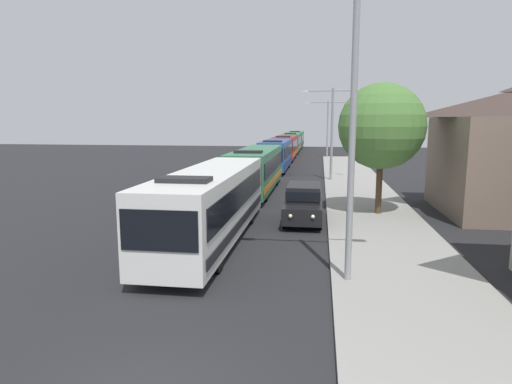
% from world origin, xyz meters
% --- Properties ---
extents(bus_lead, '(2.58, 12.36, 3.21)m').
position_xyz_m(bus_lead, '(-1.30, 10.82, 1.69)').
color(bus_lead, silver).
rests_on(bus_lead, ground_plane).
extents(bus_second_in_line, '(2.58, 12.26, 3.21)m').
position_xyz_m(bus_second_in_line, '(-1.30, 24.08, 1.69)').
color(bus_second_in_line, '#33724C').
rests_on(bus_second_in_line, ground_plane).
extents(bus_middle, '(2.58, 10.83, 3.21)m').
position_xyz_m(bus_middle, '(-1.30, 37.89, 1.69)').
color(bus_middle, '#284C8C').
rests_on(bus_middle, ground_plane).
extents(bus_fourth_in_line, '(2.58, 11.30, 3.21)m').
position_xyz_m(bus_fourth_in_line, '(-1.30, 50.13, 1.69)').
color(bus_fourth_in_line, maroon).
rests_on(bus_fourth_in_line, ground_plane).
extents(bus_rear, '(2.58, 10.68, 3.21)m').
position_xyz_m(bus_rear, '(-1.30, 62.62, 1.69)').
color(bus_rear, '#33724C').
rests_on(bus_rear, ground_plane).
extents(bus_tail_end, '(2.58, 11.30, 3.21)m').
position_xyz_m(bus_tail_end, '(-1.30, 74.97, 1.69)').
color(bus_tail_end, '#33724C').
rests_on(bus_tail_end, ground_plane).
extents(white_suv, '(1.86, 4.80, 1.90)m').
position_xyz_m(white_suv, '(2.40, 15.02, 1.03)').
color(white_suv, black).
rests_on(white_suv, ground_plane).
extents(streetlamp_near, '(5.21, 0.28, 8.88)m').
position_xyz_m(streetlamp_near, '(4.10, 6.58, 5.49)').
color(streetlamp_near, gray).
rests_on(streetlamp_near, sidewalk).
extents(streetlamp_mid, '(5.17, 0.28, 7.53)m').
position_xyz_m(streetlamp_mid, '(4.10, 30.39, 4.77)').
color(streetlamp_mid, gray).
rests_on(streetlamp_mid, sidewalk).
extents(streetlamp_far, '(6.14, 0.28, 7.52)m').
position_xyz_m(streetlamp_far, '(4.10, 54.21, 4.83)').
color(streetlamp_far, gray).
rests_on(streetlamp_far, sidewalk).
extents(roadside_tree, '(4.49, 4.49, 6.87)m').
position_xyz_m(roadside_tree, '(6.31, 17.00, 4.76)').
color(roadside_tree, '#4C3823').
rests_on(roadside_tree, sidewalk).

